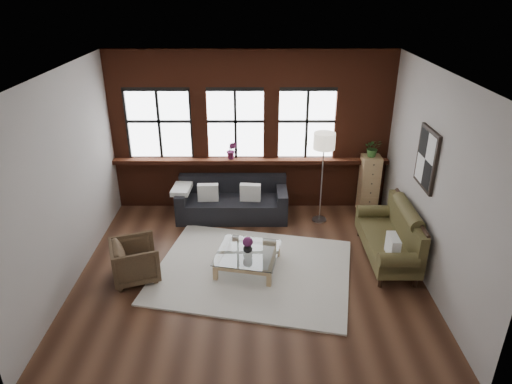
{
  "coord_description": "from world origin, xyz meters",
  "views": [
    {
      "loc": [
        0.09,
        -6.23,
        4.34
      ],
      "look_at": [
        0.1,
        0.6,
        1.15
      ],
      "focal_mm": 32.0,
      "sensor_mm": 36.0,
      "label": 1
    }
  ],
  "objects_px": {
    "armchair": "(135,260)",
    "coffee_table": "(248,261)",
    "vase": "(248,248)",
    "drawer_chest": "(369,184)",
    "vintage_settee": "(388,234)",
    "dark_sofa": "(232,199)",
    "floor_lamp": "(322,175)"
  },
  "relations": [
    {
      "from": "dark_sofa",
      "to": "coffee_table",
      "type": "height_order",
      "value": "dark_sofa"
    },
    {
      "from": "vase",
      "to": "drawer_chest",
      "type": "distance_m",
      "value": 3.2
    },
    {
      "from": "vintage_settee",
      "to": "drawer_chest",
      "type": "height_order",
      "value": "drawer_chest"
    },
    {
      "from": "vintage_settee",
      "to": "vase",
      "type": "distance_m",
      "value": 2.35
    },
    {
      "from": "armchair",
      "to": "vase",
      "type": "distance_m",
      "value": 1.79
    },
    {
      "from": "armchair",
      "to": "vase",
      "type": "bearing_deg",
      "value": -101.66
    },
    {
      "from": "vase",
      "to": "coffee_table",
      "type": "bearing_deg",
      "value": 0.0
    },
    {
      "from": "vintage_settee",
      "to": "drawer_chest",
      "type": "xyz_separation_m",
      "value": [
        0.08,
        1.8,
        0.11
      ]
    },
    {
      "from": "drawer_chest",
      "to": "floor_lamp",
      "type": "height_order",
      "value": "floor_lamp"
    },
    {
      "from": "vintage_settee",
      "to": "floor_lamp",
      "type": "distance_m",
      "value": 1.74
    },
    {
      "from": "coffee_table",
      "to": "drawer_chest",
      "type": "xyz_separation_m",
      "value": [
        2.42,
        2.09,
        0.44
      ]
    },
    {
      "from": "coffee_table",
      "to": "vase",
      "type": "relative_size",
      "value": 6.14
    },
    {
      "from": "vintage_settee",
      "to": "vase",
      "type": "xyz_separation_m",
      "value": [
        -2.33,
        -0.29,
        -0.08
      ]
    },
    {
      "from": "armchair",
      "to": "coffee_table",
      "type": "height_order",
      "value": "armchair"
    },
    {
      "from": "dark_sofa",
      "to": "coffee_table",
      "type": "xyz_separation_m",
      "value": [
        0.33,
        -1.83,
        -0.24
      ]
    },
    {
      "from": "vintage_settee",
      "to": "floor_lamp",
      "type": "bearing_deg",
      "value": 124.23
    },
    {
      "from": "coffee_table",
      "to": "floor_lamp",
      "type": "xyz_separation_m",
      "value": [
        1.39,
        1.67,
        0.82
      ]
    },
    {
      "from": "dark_sofa",
      "to": "drawer_chest",
      "type": "height_order",
      "value": "drawer_chest"
    },
    {
      "from": "drawer_chest",
      "to": "dark_sofa",
      "type": "bearing_deg",
      "value": -174.72
    },
    {
      "from": "vintage_settee",
      "to": "drawer_chest",
      "type": "distance_m",
      "value": 1.8
    },
    {
      "from": "armchair",
      "to": "coffee_table",
      "type": "bearing_deg",
      "value": -101.66
    },
    {
      "from": "armchair",
      "to": "vase",
      "type": "relative_size",
      "value": 4.5
    },
    {
      "from": "floor_lamp",
      "to": "dark_sofa",
      "type": "bearing_deg",
      "value": 174.71
    },
    {
      "from": "dark_sofa",
      "to": "vase",
      "type": "height_order",
      "value": "dark_sofa"
    },
    {
      "from": "armchair",
      "to": "drawer_chest",
      "type": "distance_m",
      "value": 4.8
    },
    {
      "from": "armchair",
      "to": "floor_lamp",
      "type": "distance_m",
      "value": 3.76
    },
    {
      "from": "drawer_chest",
      "to": "floor_lamp",
      "type": "distance_m",
      "value": 1.17
    },
    {
      "from": "drawer_chest",
      "to": "armchair",
      "type": "bearing_deg",
      "value": -150.83
    },
    {
      "from": "armchair",
      "to": "vase",
      "type": "xyz_separation_m",
      "value": [
        1.77,
        0.25,
        0.07
      ]
    },
    {
      "from": "vintage_settee",
      "to": "armchair",
      "type": "xyz_separation_m",
      "value": [
        -4.11,
        -0.54,
        -0.16
      ]
    },
    {
      "from": "coffee_table",
      "to": "drawer_chest",
      "type": "relative_size",
      "value": 0.82
    },
    {
      "from": "dark_sofa",
      "to": "floor_lamp",
      "type": "xyz_separation_m",
      "value": [
        1.73,
        -0.16,
        0.58
      ]
    }
  ]
}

